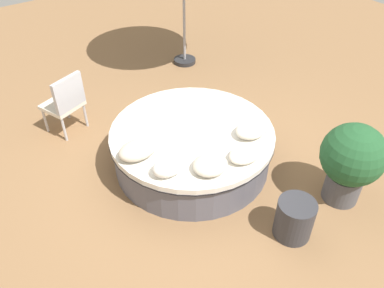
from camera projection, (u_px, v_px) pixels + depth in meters
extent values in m
plane|color=olive|center=(192.00, 163.00, 5.56)|extent=(16.00, 16.00, 0.00)
cylinder|color=#595966|center=(192.00, 150.00, 5.41)|extent=(2.15, 2.15, 0.50)
cylinder|color=black|center=(192.00, 136.00, 5.25)|extent=(2.23, 2.23, 0.01)
cylinder|color=silver|center=(192.00, 133.00, 5.22)|extent=(2.21, 2.21, 0.09)
ellipsoid|color=beige|center=(138.00, 150.00, 4.74)|extent=(0.50, 0.35, 0.19)
ellipsoid|color=white|center=(169.00, 166.00, 4.50)|extent=(0.41, 0.29, 0.20)
ellipsoid|color=beige|center=(210.00, 165.00, 4.56)|extent=(0.43, 0.39, 0.16)
ellipsoid|color=silver|center=(246.00, 153.00, 4.72)|extent=(0.47, 0.32, 0.15)
ellipsoid|color=silver|center=(252.00, 129.00, 5.07)|extent=(0.47, 0.35, 0.18)
cylinder|color=#B7B7BC|center=(45.00, 120.00, 6.01)|extent=(0.04, 0.04, 0.42)
cylinder|color=#B7B7BC|center=(67.00, 107.00, 6.30)|extent=(0.04, 0.04, 0.42)
cylinder|color=#B7B7BC|center=(64.00, 129.00, 5.83)|extent=(0.04, 0.04, 0.42)
cylinder|color=#B7B7BC|center=(85.00, 115.00, 6.12)|extent=(0.04, 0.04, 0.42)
cube|color=silver|center=(62.00, 105.00, 5.91)|extent=(0.66, 0.65, 0.06)
cube|color=#B7B7BC|center=(69.00, 93.00, 5.64)|extent=(0.51, 0.24, 0.50)
cylinder|color=#262628|center=(185.00, 61.00, 7.90)|extent=(0.44, 0.44, 0.08)
cylinder|color=#99999E|center=(184.00, 4.00, 7.18)|extent=(0.05, 0.05, 2.37)
cylinder|color=#4C4C51|center=(342.00, 186.00, 4.93)|extent=(0.45, 0.45, 0.40)
sphere|color=#23562D|center=(353.00, 155.00, 4.59)|extent=(0.77, 0.77, 0.77)
cylinder|color=#333338|center=(294.00, 219.00, 4.45)|extent=(0.44, 0.44, 0.50)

